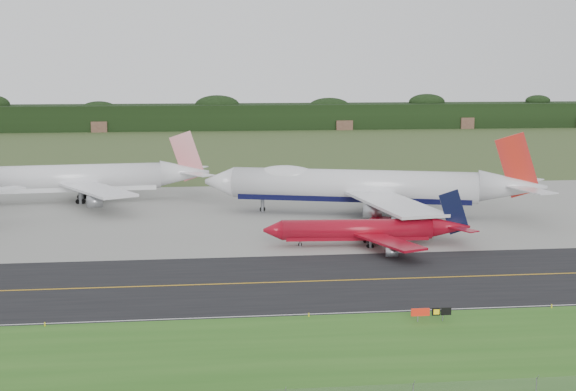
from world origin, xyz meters
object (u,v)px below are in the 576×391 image
(taxiway_sign, at_px, (431,312))
(jet_star_tail, at_px, (79,179))
(jet_ba_747, at_px, (366,186))
(jet_red_737, at_px, (368,230))

(taxiway_sign, bearing_deg, jet_star_tail, 120.45)
(jet_ba_747, height_order, jet_star_tail, jet_ba_747)
(taxiway_sign, bearing_deg, jet_red_737, 88.38)
(jet_ba_747, relative_size, taxiway_sign, 13.86)
(jet_star_tail, height_order, taxiway_sign, jet_star_tail)
(jet_red_737, bearing_deg, jet_star_tail, 137.31)
(jet_red_737, bearing_deg, taxiway_sign, -91.62)
(jet_ba_747, distance_m, jet_star_tail, 66.73)
(jet_star_tail, bearing_deg, jet_ba_747, -21.18)
(jet_star_tail, xyz_separation_m, taxiway_sign, (55.57, -94.52, -4.14))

